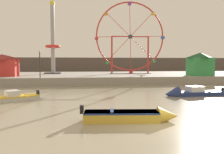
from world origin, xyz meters
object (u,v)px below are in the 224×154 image
object	(u,v)px
motorboat_pale_grey	(6,98)
drop_tower_steel_tower	(53,45)
motorboat_navy_blue	(188,93)
promenade_lamp_near	(40,59)
motorboat_mustard_yellow	(135,116)
ferris_wheel_red_frame	(130,38)
carnival_booth_red_striped	(3,65)
carnival_booth_green_kiosk	(200,64)

from	to	relation	value
motorboat_pale_grey	drop_tower_steel_tower	bearing A→B (deg)	-122.73
motorboat_navy_blue	promenade_lamp_near	world-z (taller)	promenade_lamp_near
promenade_lamp_near	drop_tower_steel_tower	bearing A→B (deg)	88.43
motorboat_navy_blue	motorboat_mustard_yellow	world-z (taller)	motorboat_navy_blue
promenade_lamp_near	motorboat_navy_blue	bearing A→B (deg)	-33.73
motorboat_navy_blue	motorboat_mustard_yellow	bearing A→B (deg)	45.89
ferris_wheel_red_frame	carnival_booth_red_striped	distance (m)	21.05
motorboat_navy_blue	ferris_wheel_red_frame	xyz separation A→B (m)	(-1.44, 19.42, 7.25)
drop_tower_steel_tower	carnival_booth_red_striped	distance (m)	10.08
motorboat_mustard_yellow	motorboat_pale_grey	world-z (taller)	motorboat_pale_grey
motorboat_navy_blue	carnival_booth_red_striped	xyz separation A→B (m)	(-21.25, 14.09, 2.52)
motorboat_mustard_yellow	motorboat_navy_blue	bearing A→B (deg)	55.72
drop_tower_steel_tower	carnival_booth_red_striped	size ratio (longest dim) A/B	2.91
motorboat_pale_grey	drop_tower_steel_tower	distance (m)	22.97
ferris_wheel_red_frame	drop_tower_steel_tower	bearing A→B (deg)	172.44
motorboat_navy_blue	motorboat_pale_grey	size ratio (longest dim) A/B	1.43
carnival_booth_red_striped	motorboat_navy_blue	bearing A→B (deg)	-33.83
carnival_booth_green_kiosk	promenade_lamp_near	distance (m)	23.34
carnival_booth_green_kiosk	carnival_booth_red_striped	bearing A→B (deg)	176.29
motorboat_navy_blue	carnival_booth_green_kiosk	size ratio (longest dim) A/B	1.76
ferris_wheel_red_frame	promenade_lamp_near	distance (m)	17.14
motorboat_pale_grey	motorboat_navy_blue	bearing A→B (deg)	152.96
motorboat_mustard_yellow	motorboat_pale_grey	size ratio (longest dim) A/B	1.22
motorboat_pale_grey	drop_tower_steel_tower	xyz separation A→B (m)	(0.95, 22.13, 6.06)
ferris_wheel_red_frame	carnival_booth_green_kiosk	size ratio (longest dim) A/B	3.64
motorboat_pale_grey	carnival_booth_green_kiosk	size ratio (longest dim) A/B	1.23
motorboat_pale_grey	carnival_booth_green_kiosk	bearing A→B (deg)	178.59
motorboat_pale_grey	carnival_booth_green_kiosk	world-z (taller)	carnival_booth_green_kiosk
motorboat_pale_grey	carnival_booth_red_striped	world-z (taller)	carnival_booth_red_striped
motorboat_navy_blue	motorboat_pale_grey	xyz separation A→B (m)	(-16.02, -0.91, -0.01)
motorboat_navy_blue	motorboat_pale_grey	bearing A→B (deg)	-0.34
motorboat_navy_blue	ferris_wheel_red_frame	bearing A→B (deg)	-89.35
motorboat_pale_grey	motorboat_mustard_yellow	bearing A→B (deg)	109.68
motorboat_mustard_yellow	carnival_booth_red_striped	xyz separation A→B (m)	(-14.10, 22.45, 2.49)
drop_tower_steel_tower	carnival_booth_red_striped	xyz separation A→B (m)	(-6.18, -7.14, -3.53)
carnival_booth_red_striped	carnival_booth_green_kiosk	world-z (taller)	carnival_booth_green_kiosk
carnival_booth_green_kiosk	motorboat_navy_blue	bearing A→B (deg)	-122.82
motorboat_navy_blue	motorboat_pale_grey	world-z (taller)	motorboat_pale_grey
ferris_wheel_red_frame	carnival_booth_green_kiosk	xyz separation A→B (m)	(9.31, -7.15, -4.56)
motorboat_navy_blue	carnival_booth_red_striped	bearing A→B (deg)	-37.13
motorboat_navy_blue	drop_tower_steel_tower	size ratio (longest dim) A/B	0.48
motorboat_pale_grey	ferris_wheel_red_frame	xyz separation A→B (m)	(14.58, 20.32, 7.26)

